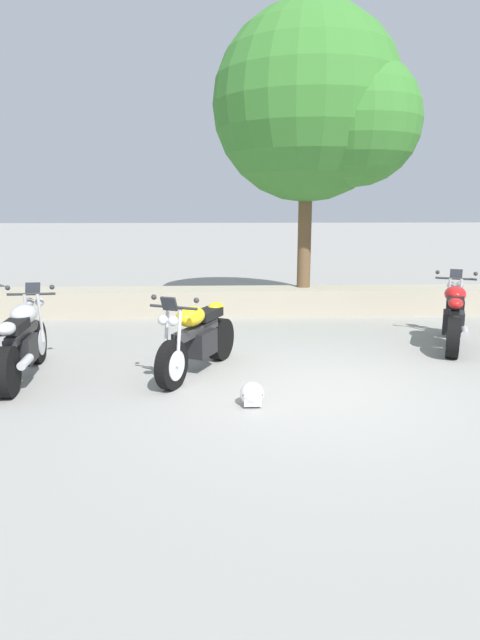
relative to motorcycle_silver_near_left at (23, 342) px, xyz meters
The scene contains 7 objects.
ground_plane 3.82m from the motorcycle_silver_near_left, 10.36° to the right, with size 120.00×120.00×0.00m, color gray.
stone_wall 5.56m from the motorcycle_silver_near_left, 47.83° to the left, with size 36.00×0.80×0.55m, color #A89E89.
motorcycle_silver_near_left is the anchor object (origin of this frame).
motorcycle_yellow_centre 2.30m from the motorcycle_silver_near_left, ahead, with size 1.10×1.93×1.18m.
motorcycle_red_far_right 6.55m from the motorcycle_silver_near_left, 12.23° to the left, with size 1.05×1.96×1.18m.
rider_helmet 3.21m from the motorcycle_silver_near_left, 21.45° to the right, with size 0.28×0.28×0.28m.
leafy_tree_mid_left 7.16m from the motorcycle_silver_near_left, 42.14° to the left, with size 3.96×3.78×5.53m.
Camera 1 is at (-1.14, -6.36, 2.28)m, focal length 30.39 mm.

